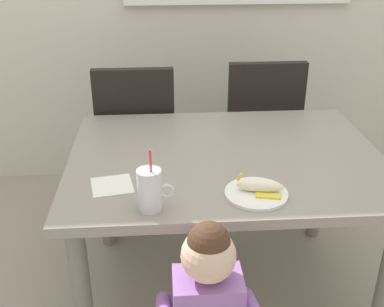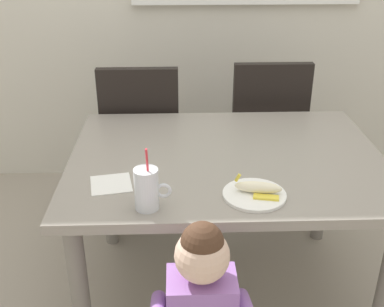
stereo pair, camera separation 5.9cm
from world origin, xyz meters
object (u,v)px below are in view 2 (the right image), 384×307
Objects in this scene: toddler_standing at (202,306)px; milk_cup at (147,191)px; snack_plate at (254,195)px; paper_napkin at (111,184)px; dining_chair_left at (142,135)px; peeled_banana at (259,188)px; dining_chair_right at (265,128)px; dining_table at (226,175)px.

milk_cup reaches higher than toddler_standing.
paper_napkin is at bearing 168.93° from snack_plate.
dining_chair_left is 6.40× the size of paper_napkin.
toddler_standing is 0.42m from milk_cup.
peeled_banana is (0.22, 0.32, 0.24)m from toddler_standing.
dining_chair_left is 1.00× the size of dining_chair_right.
peeled_banana is (0.02, 0.00, 0.03)m from snack_plate.
dining_chair_left and dining_chair_right have the same top height.
dining_chair_right is at bearing -174.59° from dining_chair_left.
snack_plate is at bearing 115.10° from dining_chair_left.
peeled_banana is (-0.23, -1.07, 0.23)m from dining_chair_right.
toddler_standing reaches higher than paper_napkin.
dining_table is 0.36m from peeled_banana.
dining_table is 0.36m from snack_plate.
paper_napkin is at bearing 127.24° from toddler_standing.
dining_chair_left is 3.88× the size of milk_cup.
dining_table is 8.83× the size of paper_napkin.
dining_chair_left reaches higher than toddler_standing.
dining_chair_left reaches higher than dining_table.
toddler_standing is 0.46m from peeled_banana.
peeled_banana is at bearing -10.26° from paper_napkin.
dining_chair_left is at bearing 101.38° from toddler_standing.
dining_table is 1.38× the size of dining_chair_left.
paper_napkin is (-0.54, 0.10, -0.03)m from peeled_banana.
milk_cup reaches higher than dining_table.
snack_plate reaches higher than dining_table.
dining_chair_right is 1.26m from paper_napkin.
dining_chair_left reaches higher than peeled_banana.
toddler_standing is at bearing -52.76° from paper_napkin.
peeled_banana is at bearing 78.15° from dining_chair_right.
paper_napkin is at bearing 169.74° from peeled_banana.
milk_cup is (0.09, -1.08, 0.26)m from dining_chair_left.
milk_cup is at bearing 124.46° from toddler_standing.
dining_table is at bearing 101.02° from snack_plate.
dining_chair_left is 5.47× the size of peeled_banana.
dining_table is at bearing 77.88° from toddler_standing.
dining_chair_left is 0.72m from dining_chair_right.
milk_cup reaches higher than paper_napkin.
snack_plate is (0.21, 0.32, 0.22)m from toddler_standing.
dining_chair_left is at bearing 94.93° from milk_cup.
paper_napkin is (-0.46, -0.23, 0.10)m from dining_table.
dining_table is 1.38× the size of dining_chair_right.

